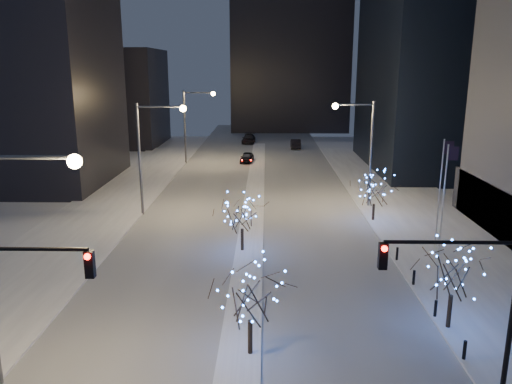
{
  "coord_description": "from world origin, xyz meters",
  "views": [
    {
      "loc": [
        1.19,
        -16.27,
        12.97
      ],
      "look_at": [
        0.54,
        15.62,
        5.0
      ],
      "focal_mm": 35.0,
      "sensor_mm": 36.0,
      "label": 1
    }
  ],
  "objects_px": {
    "car_near": "(247,157)",
    "car_mid": "(295,144)",
    "car_far": "(249,139)",
    "holiday_tree_plaza_far": "(375,189)",
    "street_lamp_w_near": "(7,238)",
    "holiday_tree_median_near": "(250,294)",
    "street_lamp_w_far": "(192,116)",
    "street_lamp_w_mid": "(151,144)",
    "holiday_tree_plaza_near": "(453,272)",
    "street_lamp_east": "(362,140)",
    "holiday_tree_median_far": "(242,214)",
    "traffic_signal_east": "(473,294)"
  },
  "relations": [
    {
      "from": "car_near",
      "to": "car_mid",
      "type": "height_order",
      "value": "car_mid"
    },
    {
      "from": "car_far",
      "to": "holiday_tree_plaza_far",
      "type": "distance_m",
      "value": 47.72
    },
    {
      "from": "street_lamp_w_near",
      "to": "holiday_tree_median_near",
      "type": "height_order",
      "value": "street_lamp_w_near"
    },
    {
      "from": "car_far",
      "to": "holiday_tree_plaza_far",
      "type": "bearing_deg",
      "value": -72.14
    },
    {
      "from": "street_lamp_w_far",
      "to": "street_lamp_w_mid",
      "type": "bearing_deg",
      "value": -90.0
    },
    {
      "from": "street_lamp_w_mid",
      "to": "holiday_tree_plaza_near",
      "type": "height_order",
      "value": "street_lamp_w_mid"
    },
    {
      "from": "street_lamp_w_mid",
      "to": "holiday_tree_median_near",
      "type": "height_order",
      "value": "street_lamp_w_mid"
    },
    {
      "from": "street_lamp_east",
      "to": "holiday_tree_plaza_near",
      "type": "distance_m",
      "value": 23.34
    },
    {
      "from": "street_lamp_east",
      "to": "holiday_tree_median_near",
      "type": "xyz_separation_m",
      "value": [
        -9.58,
        -25.7,
        -3.36
      ]
    },
    {
      "from": "holiday_tree_median_near",
      "to": "holiday_tree_median_far",
      "type": "relative_size",
      "value": 1.11
    },
    {
      "from": "street_lamp_w_near",
      "to": "holiday_tree_median_near",
      "type": "bearing_deg",
      "value": 13.68
    },
    {
      "from": "car_far",
      "to": "holiday_tree_median_near",
      "type": "bearing_deg",
      "value": -85.17
    },
    {
      "from": "car_near",
      "to": "holiday_tree_median_near",
      "type": "distance_m",
      "value": 48.63
    },
    {
      "from": "street_lamp_w_mid",
      "to": "holiday_tree_median_near",
      "type": "xyz_separation_m",
      "value": [
        9.44,
        -22.7,
        -3.41
      ]
    },
    {
      "from": "holiday_tree_plaza_near",
      "to": "holiday_tree_plaza_far",
      "type": "xyz_separation_m",
      "value": [
        0.0,
        18.42,
        -0.28
      ]
    },
    {
      "from": "car_mid",
      "to": "holiday_tree_median_near",
      "type": "xyz_separation_m",
      "value": [
        -5.54,
        -61.53,
        2.33
      ]
    },
    {
      "from": "car_mid",
      "to": "holiday_tree_median_near",
      "type": "distance_m",
      "value": 61.83
    },
    {
      "from": "car_mid",
      "to": "car_far",
      "type": "xyz_separation_m",
      "value": [
        -7.95,
        5.52,
        0.01
      ]
    },
    {
      "from": "street_lamp_east",
      "to": "street_lamp_w_mid",
      "type": "bearing_deg",
      "value": -171.04
    },
    {
      "from": "car_far",
      "to": "holiday_tree_median_far",
      "type": "xyz_separation_m",
      "value": [
        1.4,
        -53.61,
        2.09
      ]
    },
    {
      "from": "car_mid",
      "to": "holiday_tree_median_near",
      "type": "height_order",
      "value": "holiday_tree_median_near"
    },
    {
      "from": "street_lamp_east",
      "to": "holiday_tree_plaza_near",
      "type": "relative_size",
      "value": 2.19
    },
    {
      "from": "car_near",
      "to": "holiday_tree_plaza_far",
      "type": "bearing_deg",
      "value": -61.01
    },
    {
      "from": "car_far",
      "to": "holiday_tree_median_far",
      "type": "bearing_deg",
      "value": -85.73
    },
    {
      "from": "street_lamp_w_near",
      "to": "holiday_tree_median_near",
      "type": "xyz_separation_m",
      "value": [
        9.44,
        2.3,
        -3.41
      ]
    },
    {
      "from": "street_lamp_w_far",
      "to": "holiday_tree_median_near",
      "type": "relative_size",
      "value": 2.22
    },
    {
      "from": "car_far",
      "to": "holiday_tree_plaza_far",
      "type": "xyz_separation_m",
      "value": [
        12.4,
        -46.03,
        2.11
      ]
    },
    {
      "from": "holiday_tree_plaza_near",
      "to": "street_lamp_w_mid",
      "type": "bearing_deg",
      "value": 134.03
    },
    {
      "from": "street_lamp_w_far",
      "to": "car_mid",
      "type": "relative_size",
      "value": 2.17
    },
    {
      "from": "street_lamp_east",
      "to": "traffic_signal_east",
      "type": "relative_size",
      "value": 1.43
    },
    {
      "from": "traffic_signal_east",
      "to": "holiday_tree_plaza_far",
      "type": "xyz_separation_m",
      "value": [
        1.56,
        24.32,
        -1.87
      ]
    },
    {
      "from": "street_lamp_w_near",
      "to": "traffic_signal_east",
      "type": "bearing_deg",
      "value": -3.21
    },
    {
      "from": "holiday_tree_median_far",
      "to": "traffic_signal_east",
      "type": "bearing_deg",
      "value": -60.58
    },
    {
      "from": "car_near",
      "to": "traffic_signal_east",
      "type": "bearing_deg",
      "value": -73.19
    },
    {
      "from": "traffic_signal_east",
      "to": "holiday_tree_median_near",
      "type": "bearing_deg",
      "value": 158.64
    },
    {
      "from": "traffic_signal_east",
      "to": "car_mid",
      "type": "distance_m",
      "value": 65.02
    },
    {
      "from": "car_mid",
      "to": "holiday_tree_median_far",
      "type": "bearing_deg",
      "value": 82.63
    },
    {
      "from": "street_lamp_east",
      "to": "holiday_tree_plaza_near",
      "type": "xyz_separation_m",
      "value": [
        0.42,
        -23.1,
        -3.29
      ]
    },
    {
      "from": "holiday_tree_plaza_near",
      "to": "car_mid",
      "type": "bearing_deg",
      "value": 94.33
    },
    {
      "from": "street_lamp_w_near",
      "to": "car_near",
      "type": "bearing_deg",
      "value": 81.67
    },
    {
      "from": "holiday_tree_median_near",
      "to": "street_lamp_w_mid",
      "type": "bearing_deg",
      "value": 112.57
    },
    {
      "from": "car_far",
      "to": "car_near",
      "type": "bearing_deg",
      "value": -85.97
    },
    {
      "from": "holiday_tree_median_near",
      "to": "holiday_tree_median_far",
      "type": "height_order",
      "value": "holiday_tree_median_near"
    },
    {
      "from": "traffic_signal_east",
      "to": "car_far",
      "type": "xyz_separation_m",
      "value": [
        -10.84,
        70.35,
        -3.99
      ]
    },
    {
      "from": "street_lamp_w_mid",
      "to": "holiday_tree_plaza_near",
      "type": "xyz_separation_m",
      "value": [
        19.44,
        -20.1,
        -3.33
      ]
    },
    {
      "from": "street_lamp_east",
      "to": "street_lamp_w_near",
      "type": "bearing_deg",
      "value": -124.19
    },
    {
      "from": "street_lamp_w_near",
      "to": "holiday_tree_plaza_far",
      "type": "xyz_separation_m",
      "value": [
        19.44,
        23.32,
        -3.61
      ]
    },
    {
      "from": "car_near",
      "to": "holiday_tree_plaza_near",
      "type": "xyz_separation_m",
      "value": [
        12.0,
        -45.93,
        2.46
      ]
    },
    {
      "from": "traffic_signal_east",
      "to": "holiday_tree_median_near",
      "type": "xyz_separation_m",
      "value": [
        -8.44,
        3.3,
        -1.67
      ]
    },
    {
      "from": "traffic_signal_east",
      "to": "car_near",
      "type": "distance_m",
      "value": 53.03
    }
  ]
}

